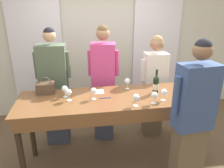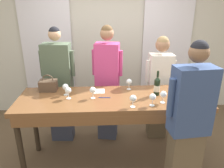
# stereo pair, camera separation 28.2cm
# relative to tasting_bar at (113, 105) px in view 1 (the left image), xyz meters

# --- Properties ---
(ground_plane) EXTENTS (18.00, 18.00, 0.00)m
(ground_plane) POSITION_rel_tasting_bar_xyz_m (0.00, 0.02, -0.91)
(ground_plane) COLOR brown
(wall_back) EXTENTS (12.00, 0.06, 2.80)m
(wall_back) POSITION_rel_tasting_bar_xyz_m (0.00, 1.74, 0.49)
(wall_back) COLOR beige
(wall_back) RESTS_ON ground_plane
(curtain_panel_left) EXTENTS (0.94, 0.03, 2.69)m
(curtain_panel_left) POSITION_rel_tasting_bar_xyz_m (-1.16, 1.68, 0.43)
(curtain_panel_left) COLOR white
(curtain_panel_left) RESTS_ON ground_plane
(curtain_panel_right) EXTENTS (0.94, 0.03, 2.69)m
(curtain_panel_right) POSITION_rel_tasting_bar_xyz_m (1.16, 1.68, 0.43)
(curtain_panel_right) COLOR white
(curtain_panel_right) RESTS_ON ground_plane
(tasting_bar) EXTENTS (2.41, 0.78, 1.02)m
(tasting_bar) POSITION_rel_tasting_bar_xyz_m (0.00, 0.00, 0.00)
(tasting_bar) COLOR brown
(tasting_bar) RESTS_ON ground_plane
(wine_bottle) EXTENTS (0.08, 0.08, 0.33)m
(wine_bottle) POSITION_rel_tasting_bar_xyz_m (0.58, 0.06, 0.23)
(wine_bottle) COLOR black
(wine_bottle) RESTS_ON tasting_bar
(handbag) EXTENTS (0.23, 0.16, 0.23)m
(handbag) POSITION_rel_tasting_bar_xyz_m (-0.86, 0.29, 0.18)
(handbag) COLOR brown
(handbag) RESTS_ON tasting_bar
(wine_glass_front_left) EXTENTS (0.08, 0.08, 0.15)m
(wine_glass_front_left) POSITION_rel_tasting_bar_xyz_m (-0.55, 0.01, 0.21)
(wine_glass_front_left) COLOR white
(wine_glass_front_left) RESTS_ON tasting_bar
(wine_glass_front_mid) EXTENTS (0.08, 0.08, 0.15)m
(wine_glass_front_mid) POSITION_rel_tasting_bar_xyz_m (0.60, -0.17, 0.21)
(wine_glass_front_mid) COLOR white
(wine_glass_front_mid) RESTS_ON tasting_bar
(wine_glass_front_right) EXTENTS (0.08, 0.08, 0.15)m
(wine_glass_front_right) POSITION_rel_tasting_bar_xyz_m (-0.25, 0.00, 0.21)
(wine_glass_front_right) COLOR white
(wine_glass_front_right) RESTS_ON tasting_bar
(wine_glass_center_left) EXTENTS (0.08, 0.08, 0.15)m
(wine_glass_center_left) POSITION_rel_tasting_bar_xyz_m (-0.61, 0.13, 0.21)
(wine_glass_center_left) COLOR white
(wine_glass_center_left) RESTS_ON tasting_bar
(wine_glass_center_mid) EXTENTS (0.08, 0.08, 0.15)m
(wine_glass_center_mid) POSITION_rel_tasting_bar_xyz_m (0.80, -0.30, 0.21)
(wine_glass_center_mid) COLOR white
(wine_glass_center_mid) RESTS_ON tasting_bar
(wine_glass_center_right) EXTENTS (0.08, 0.08, 0.15)m
(wine_glass_center_right) POSITION_rel_tasting_bar_xyz_m (0.22, -0.27, 0.21)
(wine_glass_center_right) COLOR white
(wine_glass_center_right) RESTS_ON tasting_bar
(wine_glass_back_left) EXTENTS (0.08, 0.08, 0.15)m
(wine_glass_back_left) POSITION_rel_tasting_bar_xyz_m (0.25, 0.28, 0.21)
(wine_glass_back_left) COLOR white
(wine_glass_back_left) RESTS_ON tasting_bar
(wine_glass_back_mid) EXTENTS (0.08, 0.08, 0.15)m
(wine_glass_back_mid) POSITION_rel_tasting_bar_xyz_m (1.01, 0.13, 0.21)
(wine_glass_back_mid) COLOR white
(wine_glass_back_mid) RESTS_ON tasting_bar
(wine_glass_back_right) EXTENTS (0.08, 0.08, 0.15)m
(wine_glass_back_right) POSITION_rel_tasting_bar_xyz_m (0.46, -0.24, 0.21)
(wine_glass_back_right) COLOR white
(wine_glass_back_right) RESTS_ON tasting_bar
(napkin) EXTENTS (0.16, 0.16, 0.00)m
(napkin) POSITION_rel_tasting_bar_xyz_m (-0.17, 0.22, 0.11)
(napkin) COLOR white
(napkin) RESTS_ON tasting_bar
(pen) EXTENTS (0.15, 0.02, 0.01)m
(pen) POSITION_rel_tasting_bar_xyz_m (-0.10, 0.00, 0.11)
(pen) COLOR #193399
(pen) RESTS_ON tasting_bar
(guest_olive_jacket) EXTENTS (0.52, 0.28, 1.84)m
(guest_olive_jacket) POSITION_rel_tasting_bar_xyz_m (-0.79, 0.66, 0.02)
(guest_olive_jacket) COLOR #383D51
(guest_olive_jacket) RESTS_ON ground_plane
(guest_pink_top) EXTENTS (0.47, 0.31, 1.86)m
(guest_pink_top) POSITION_rel_tasting_bar_xyz_m (-0.04, 0.66, 0.05)
(guest_pink_top) COLOR #383D51
(guest_pink_top) RESTS_ON ground_plane
(guest_cream_sweater) EXTENTS (0.47, 0.27, 1.69)m
(guest_cream_sweater) POSITION_rel_tasting_bar_xyz_m (0.78, 0.66, -0.03)
(guest_cream_sweater) COLOR brown
(guest_cream_sweater) RESTS_ON ground_plane
(host_pouring) EXTENTS (0.52, 0.26, 1.85)m
(host_pouring) POSITION_rel_tasting_bar_xyz_m (0.75, -0.62, 0.04)
(host_pouring) COLOR brown
(host_pouring) RESTS_ON ground_plane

